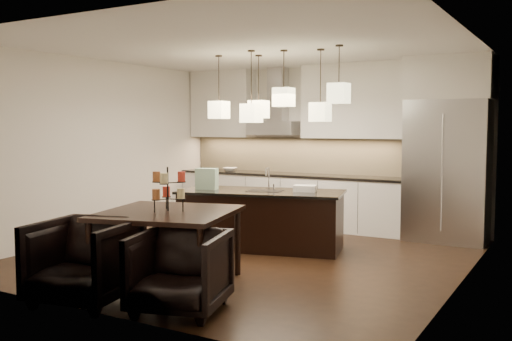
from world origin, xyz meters
The scene contains 37 objects.
floor centered at (0.00, 0.00, -0.01)m, with size 5.50×5.50×0.02m, color black.
ceiling centered at (0.00, 0.00, 2.81)m, with size 5.50×5.50×0.02m, color white.
wall_back centered at (0.00, 2.76, 1.40)m, with size 5.50×0.02×2.80m, color silver.
wall_front centered at (0.00, -2.76, 1.40)m, with size 5.50×0.02×2.80m, color silver.
wall_left centered at (-2.76, 0.00, 1.40)m, with size 0.02×5.50×2.80m, color silver.
wall_right centered at (2.76, 0.00, 1.40)m, with size 0.02×5.50×2.80m, color silver.
refrigerator centered at (2.10, 2.38, 1.07)m, with size 1.20×0.72×2.15m, color #B7B7BA.
fridge_panel centered at (2.10, 2.38, 2.47)m, with size 1.26×0.72×0.65m, color silver.
lower_cabinets centered at (-0.62, 2.43, 0.44)m, with size 4.21×0.62×0.88m, color silver.
countertop centered at (-0.62, 2.43, 0.90)m, with size 4.21×0.66×0.04m, color black.
backsplash centered at (-0.62, 2.73, 1.24)m, with size 4.21×0.02×0.63m, color #BFB28D.
upper_cab_left centered at (-2.10, 2.57, 2.17)m, with size 1.25×0.35×1.25m, color silver.
upper_cab_right centered at (0.55, 2.57, 2.17)m, with size 1.86×0.35×1.25m, color silver.
hood_canopy centered at (-0.93, 2.48, 1.72)m, with size 0.90×0.52×0.24m, color #B7B7BA.
hood_chimney centered at (-0.93, 2.59, 2.32)m, with size 0.30×0.28×0.96m, color #B7B7BA.
fruit_bowl centered at (-1.82, 2.38, 0.95)m, with size 0.26×0.26×0.06m, color silver.
island_body centered at (-0.10, 0.53, 0.40)m, with size 2.26×0.91×0.80m, color black.
island_top centered at (-0.10, 0.53, 0.82)m, with size 2.34×0.98×0.04m, color black.
faucet centered at (-0.04, 0.64, 1.01)m, with size 0.09×0.22×0.34m, color silver, non-canonical shape.
tote_bag centered at (-0.88, 0.28, 0.99)m, with size 0.31×0.16×0.31m, color #1D5A30.
food_container centered at (0.50, 0.73, 0.88)m, with size 0.31×0.22×0.09m, color silver.
dining_table centered at (-0.05, -1.65, 0.41)m, with size 1.38×1.38×0.83m, color black, non-canonical shape.
candelabra centered at (-0.05, -1.65, 1.07)m, with size 0.40×0.40×0.49m, color black, non-canonical shape.
candle_a centered at (0.10, -1.61, 1.03)m, with size 0.08×0.08×0.11m, color beige.
candle_b centered at (-0.16, -1.54, 1.03)m, with size 0.08×0.08×0.11m, color red.
candle_c centered at (-0.09, -1.80, 1.03)m, with size 0.08×0.08×0.11m, color #A85E30.
candle_d centered at (0.04, -1.53, 1.20)m, with size 0.08×0.08×0.11m, color red.
candle_e centered at (-0.19, -1.67, 1.20)m, with size 0.08×0.08×0.11m, color #A85E30.
candle_f centered at (0.01, -1.79, 1.20)m, with size 0.08×0.08×0.11m, color beige.
armchair_left centered at (-0.36, -2.59, 0.42)m, with size 0.90×0.93×0.84m, color black.
armchair_right centered at (0.63, -2.33, 0.39)m, with size 0.83×0.85×0.78m, color black.
pendant_a centered at (-0.84, 0.55, 2.00)m, with size 0.24×0.24×0.26m, color beige.
pendant_b centered at (-0.30, 0.80, 2.00)m, with size 0.24×0.24×0.26m, color beige.
pendant_c centered at (0.27, 0.50, 2.16)m, with size 0.24×0.24×0.26m, color beige.
pendant_d centered at (0.75, 0.65, 1.95)m, with size 0.24×0.24×0.26m, color beige.
pendant_e centered at (1.11, 0.42, 2.18)m, with size 0.24×0.24×0.26m, color beige.
pendant_f centered at (-0.13, 0.30, 1.94)m, with size 0.24×0.24×0.26m, color beige.
Camera 1 is at (3.90, -6.55, 1.76)m, focal length 40.00 mm.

